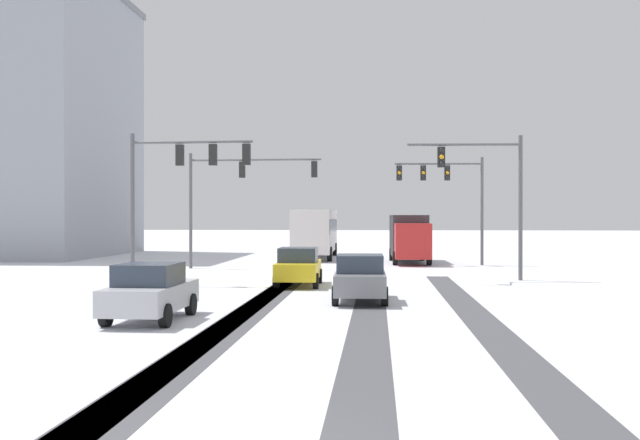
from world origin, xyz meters
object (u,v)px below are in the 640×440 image
at_px(traffic_signal_near_right, 490,184).
at_px(bus_oncoming, 316,230).
at_px(car_yellow_cab_lead, 298,267).
at_px(traffic_signal_far_right, 447,186).
at_px(car_grey_second, 360,278).
at_px(traffic_signal_near_left, 180,173).
at_px(traffic_signal_far_left, 236,185).
at_px(box_truck_delivery, 409,237).
at_px(car_silver_third, 150,292).

distance_m(traffic_signal_near_right, bus_oncoming, 21.18).
bearing_deg(car_yellow_cab_lead, traffic_signal_far_right, 61.67).
height_order(traffic_signal_far_right, car_grey_second, traffic_signal_far_right).
height_order(traffic_signal_near_right, car_yellow_cab_lead, traffic_signal_near_right).
distance_m(traffic_signal_near_right, car_grey_second, 10.06).
height_order(traffic_signal_near_left, bus_oncoming, traffic_signal_near_left).
height_order(traffic_signal_far_left, box_truck_delivery, traffic_signal_far_left).
xyz_separation_m(traffic_signal_far_right, car_grey_second, (-4.78, -19.52, -3.95)).
relative_size(car_grey_second, car_silver_third, 1.00).
height_order(traffic_signal_near_right, car_grey_second, traffic_signal_near_right).
xyz_separation_m(traffic_signal_near_left, traffic_signal_far_right, (12.60, 13.92, -0.00)).
bearing_deg(bus_oncoming, traffic_signal_far_left, -108.08).
xyz_separation_m(car_yellow_cab_lead, car_grey_second, (2.73, -5.59, 0.00)).
xyz_separation_m(traffic_signal_near_left, box_truck_delivery, (10.43, 16.00, -3.13)).
distance_m(traffic_signal_near_left, car_yellow_cab_lead, 6.44).
bearing_deg(bus_oncoming, box_truck_delivery, -37.71).
bearing_deg(bus_oncoming, car_silver_third, -93.68).
bearing_deg(traffic_signal_near_right, box_truck_delivery, 101.82).
xyz_separation_m(traffic_signal_far_right, car_silver_third, (-10.55, -24.66, -3.95)).
height_order(traffic_signal_far_left, car_silver_third, traffic_signal_far_left).
height_order(traffic_signal_near_left, box_truck_delivery, traffic_signal_near_left).
relative_size(traffic_signal_far_right, car_grey_second, 1.57).
bearing_deg(car_silver_third, traffic_signal_far_left, 94.20).
bearing_deg(car_grey_second, car_silver_third, -138.33).
bearing_deg(box_truck_delivery, car_silver_third, -107.40).
relative_size(traffic_signal_far_right, car_silver_third, 1.58).
distance_m(traffic_signal_near_left, box_truck_delivery, 19.35).
height_order(car_yellow_cab_lead, car_grey_second, same).
bearing_deg(car_yellow_cab_lead, box_truck_delivery, 71.55).
bearing_deg(car_yellow_cab_lead, traffic_signal_near_left, 179.87).
bearing_deg(traffic_signal_far_right, car_grey_second, -103.76).
xyz_separation_m(traffic_signal_near_left, bus_oncoming, (4.08, 20.91, -2.78)).
distance_m(traffic_signal_near_right, traffic_signal_far_left, 15.13).
xyz_separation_m(traffic_signal_far_left, bus_oncoming, (3.56, 10.89, -2.71)).
bearing_deg(traffic_signal_far_left, traffic_signal_far_right, 17.93).
xyz_separation_m(traffic_signal_near_left, car_grey_second, (7.82, -5.60, -3.95)).
height_order(traffic_signal_near_left, traffic_signal_near_right, same).
bearing_deg(car_silver_third, car_yellow_cab_lead, 74.18).
relative_size(car_silver_third, bus_oncoming, 0.37).
relative_size(traffic_signal_near_left, car_yellow_cab_lead, 1.57).
bearing_deg(box_truck_delivery, traffic_signal_far_left, -148.85).
bearing_deg(bus_oncoming, traffic_signal_far_right, -39.36).
bearing_deg(traffic_signal_far_right, car_yellow_cab_lead, -118.33).
bearing_deg(traffic_signal_near_left, box_truck_delivery, 56.91).
bearing_deg(car_yellow_cab_lead, car_grey_second, -63.96).
xyz_separation_m(traffic_signal_far_right, car_yellow_cab_lead, (-7.51, -13.93, -3.95)).
bearing_deg(car_silver_third, traffic_signal_near_right, 48.42).
distance_m(traffic_signal_far_right, box_truck_delivery, 4.34).
bearing_deg(traffic_signal_far_left, car_grey_second, -64.96).
bearing_deg(traffic_signal_near_left, car_yellow_cab_lead, -0.13).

